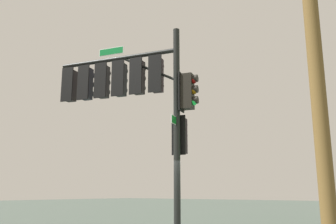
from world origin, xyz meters
TOP-DOWN VIEW (x-y plane):
  - signal_pole_assembly at (1.42, 0.36)m, footprint 4.85×2.10m
  - utility_pole at (-4.84, 2.41)m, footprint 1.37×1.34m

SIDE VIEW (x-z plane):
  - utility_pole at x=-4.84m, z-range 0.15..8.16m
  - signal_pole_assembly at x=1.42m, z-range 1.36..8.06m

